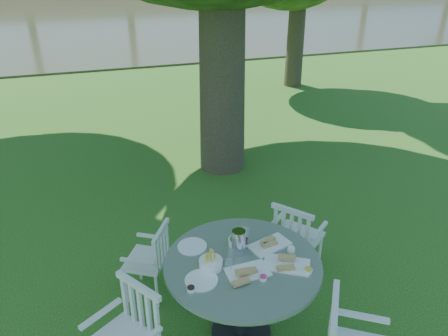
{
  "coord_description": "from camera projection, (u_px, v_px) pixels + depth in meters",
  "views": [
    {
      "loc": [
        -1.46,
        -4.38,
        3.27
      ],
      "look_at": [
        0.0,
        0.2,
        0.85
      ],
      "focal_mm": 35.0,
      "sensor_mm": 36.0,
      "label": 1
    }
  ],
  "objects": [
    {
      "name": "ground",
      "position": [
        229.0,
        234.0,
        5.6
      ],
      "size": [
        140.0,
        140.0,
        0.0
      ],
      "primitive_type": "plane",
      "color": "#16420D",
      "rests_on": "ground"
    },
    {
      "name": "table",
      "position": [
        242.0,
        277.0,
        3.84
      ],
      "size": [
        1.37,
        1.37,
        0.85
      ],
      "color": "black",
      "rests_on": "ground"
    },
    {
      "name": "chair_ne",
      "position": [
        295.0,
        235.0,
        4.64
      ],
      "size": [
        0.63,
        0.64,
        0.92
      ],
      "rotation": [
        0.0,
        0.0,
        -4.03
      ],
      "color": "silver",
      "rests_on": "ground"
    },
    {
      "name": "chair_nw",
      "position": [
        154.0,
        256.0,
        4.41
      ],
      "size": [
        0.55,
        0.56,
        0.83
      ],
      "rotation": [
        0.0,
        0.0,
        -2.09
      ],
      "color": "silver",
      "rests_on": "ground"
    },
    {
      "name": "chair_sw",
      "position": [
        131.0,
        330.0,
        3.47
      ],
      "size": [
        0.64,
        0.65,
        0.96
      ],
      "rotation": [
        0.0,
        0.0,
        -0.98
      ],
      "color": "silver",
      "rests_on": "ground"
    },
    {
      "name": "tableware",
      "position": [
        236.0,
        254.0,
        3.79
      ],
      "size": [
        1.11,
        0.82,
        0.24
      ],
      "color": "white",
      "rests_on": "table"
    },
    {
      "name": "river",
      "position": [
        104.0,
        12.0,
        25.16
      ],
      "size": [
        100.0,
        28.0,
        0.12
      ],
      "primitive_type": "cube",
      "color": "#353720",
      "rests_on": "ground"
    }
  ]
}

